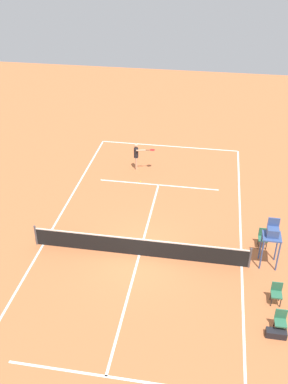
{
  "coord_description": "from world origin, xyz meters",
  "views": [
    {
      "loc": [
        -2.84,
        15.49,
        13.24
      ],
      "look_at": [
        0.49,
        -4.27,
        0.8
      ],
      "focal_mm": 40.9,
      "sensor_mm": 36.0,
      "label": 1
    }
  ],
  "objects_px": {
    "courtside_chair_mid": "(263,237)",
    "equipment_bag": "(276,334)",
    "tennis_ball": "(140,181)",
    "courtside_chair_far": "(281,320)",
    "courtside_chair_near": "(277,292)",
    "umpire_chair": "(272,236)",
    "player_serving": "(137,154)"
  },
  "relations": [
    {
      "from": "umpire_chair",
      "to": "equipment_bag",
      "type": "height_order",
      "value": "umpire_chair"
    },
    {
      "from": "umpire_chair",
      "to": "courtside_chair_mid",
      "type": "xyz_separation_m",
      "value": [
        0.15,
        -1.28,
        -1.07
      ]
    },
    {
      "from": "courtside_chair_mid",
      "to": "equipment_bag",
      "type": "xyz_separation_m",
      "value": [
        -0.2,
        5.41,
        -0.38
      ]
    },
    {
      "from": "courtside_chair_near",
      "to": "courtside_chair_far",
      "type": "distance_m",
      "value": 1.46
    },
    {
      "from": "tennis_ball",
      "to": "courtside_chair_mid",
      "type": "distance_m",
      "value": 8.43
    },
    {
      "from": "tennis_ball",
      "to": "courtside_chair_near",
      "type": "xyz_separation_m",
      "value": [
        -7.09,
        8.61,
        0.5
      ]
    },
    {
      "from": "umpire_chair",
      "to": "equipment_bag",
      "type": "distance_m",
      "value": 4.38
    },
    {
      "from": "player_serving",
      "to": "umpire_chair",
      "type": "xyz_separation_m",
      "value": [
        -7.42,
        7.82,
        0.56
      ]
    },
    {
      "from": "player_serving",
      "to": "courtside_chair_near",
      "type": "xyz_separation_m",
      "value": [
        -7.57,
        10.17,
        -0.51
      ]
    },
    {
      "from": "tennis_ball",
      "to": "courtside_chair_far",
      "type": "relative_size",
      "value": 0.07
    },
    {
      "from": "courtside_chair_far",
      "to": "equipment_bag",
      "type": "distance_m",
      "value": 0.52
    },
    {
      "from": "player_serving",
      "to": "tennis_ball",
      "type": "bearing_deg",
      "value": 3.29
    },
    {
      "from": "tennis_ball",
      "to": "equipment_bag",
      "type": "relative_size",
      "value": 0.09
    },
    {
      "from": "courtside_chair_near",
      "to": "courtside_chair_far",
      "type": "xyz_separation_m",
      "value": [
        -0.02,
        1.46,
        0.0
      ]
    },
    {
      "from": "courtside_chair_near",
      "to": "courtside_chair_mid",
      "type": "bearing_deg",
      "value": -85.08
    },
    {
      "from": "player_serving",
      "to": "courtside_chair_near",
      "type": "distance_m",
      "value": 12.69
    },
    {
      "from": "courtside_chair_mid",
      "to": "courtside_chair_near",
      "type": "bearing_deg",
      "value": 94.92
    },
    {
      "from": "courtside_chair_mid",
      "to": "courtside_chair_far",
      "type": "relative_size",
      "value": 1.0
    },
    {
      "from": "courtside_chair_far",
      "to": "courtside_chair_mid",
      "type": "bearing_deg",
      "value": -86.25
    },
    {
      "from": "tennis_ball",
      "to": "umpire_chair",
      "type": "distance_m",
      "value": 9.48
    },
    {
      "from": "tennis_ball",
      "to": "courtside_chair_far",
      "type": "height_order",
      "value": "courtside_chair_far"
    },
    {
      "from": "tennis_ball",
      "to": "courtside_chair_mid",
      "type": "bearing_deg",
      "value": 143.67
    },
    {
      "from": "courtside_chair_near",
      "to": "courtside_chair_far",
      "type": "height_order",
      "value": "same"
    },
    {
      "from": "tennis_ball",
      "to": "courtside_chair_mid",
      "type": "relative_size",
      "value": 0.07
    },
    {
      "from": "player_serving",
      "to": "tennis_ball",
      "type": "height_order",
      "value": "player_serving"
    },
    {
      "from": "tennis_ball",
      "to": "courtside_chair_near",
      "type": "height_order",
      "value": "courtside_chair_near"
    },
    {
      "from": "umpire_chair",
      "to": "courtside_chair_near",
      "type": "bearing_deg",
      "value": 93.84
    },
    {
      "from": "player_serving",
      "to": "umpire_chair",
      "type": "relative_size",
      "value": 0.73
    },
    {
      "from": "umpire_chair",
      "to": "courtside_chair_near",
      "type": "distance_m",
      "value": 2.59
    },
    {
      "from": "player_serving",
      "to": "tennis_ball",
      "type": "xyz_separation_m",
      "value": [
        -0.48,
        1.56,
        -1.01
      ]
    },
    {
      "from": "tennis_ball",
      "to": "courtside_chair_far",
      "type": "distance_m",
      "value": 12.34
    },
    {
      "from": "courtside_chair_mid",
      "to": "equipment_bag",
      "type": "height_order",
      "value": "courtside_chair_mid"
    }
  ]
}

